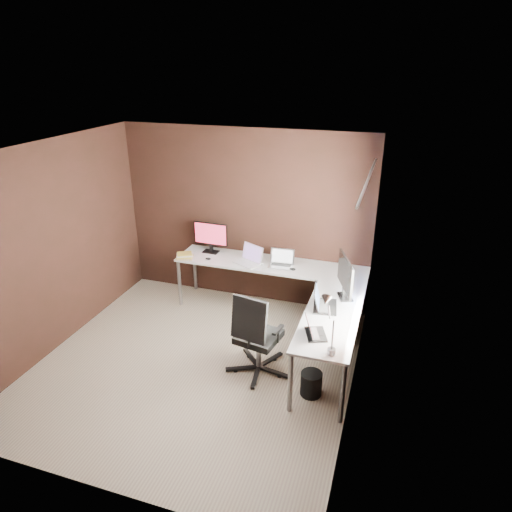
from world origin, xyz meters
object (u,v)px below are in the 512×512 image
at_px(laptop_silver, 281,262).
at_px(drawer_pedestal, 333,314).
at_px(office_chair, 257,350).
at_px(laptop_black_small, 313,331).
at_px(laptop_white, 249,259).
at_px(desk_lamp, 328,317).
at_px(monitor_right, 345,276).
at_px(laptop_black_big, 322,303).
at_px(book_stack, 185,256).
at_px(monitor_left, 211,236).
at_px(wastebasket, 311,384).

bearing_deg(laptop_silver, drawer_pedestal, -25.97).
bearing_deg(drawer_pedestal, laptop_silver, 157.63).
relative_size(laptop_silver, office_chair, 0.33).
bearing_deg(laptop_black_small, laptop_white, 17.60).
bearing_deg(laptop_white, desk_lamp, -25.08).
xyz_separation_m(drawer_pedestal, monitor_right, (0.14, -0.32, 0.72)).
height_order(laptop_silver, laptop_black_big, laptop_black_big).
height_order(monitor_right, laptop_black_small, monitor_right).
xyz_separation_m(laptop_black_big, book_stack, (-2.10, 0.77, -0.02)).
relative_size(laptop_black_big, book_stack, 1.48).
bearing_deg(monitor_left, laptop_silver, -6.01).
distance_m(monitor_left, office_chair, 2.06).
bearing_deg(wastebasket, laptop_white, 128.37).
xyz_separation_m(monitor_left, laptop_silver, (1.10, -0.15, -0.20)).
xyz_separation_m(laptop_black_small, wastebasket, (0.01, -0.02, -0.64)).
bearing_deg(wastebasket, book_stack, 146.82).
height_order(monitor_left, laptop_black_big, monitor_left).
bearing_deg(monitor_right, laptop_white, 45.32).
bearing_deg(laptop_white, laptop_black_big, -11.25).
relative_size(laptop_black_big, desk_lamp, 0.70).
bearing_deg(monitor_left, office_chair, -50.36).
height_order(book_stack, office_chair, office_chair).
bearing_deg(monitor_left, laptop_white, -14.65).
bearing_deg(monitor_right, monitor_left, 47.58).
height_order(monitor_right, laptop_black_big, monitor_right).
bearing_deg(book_stack, drawer_pedestal, -3.97).
bearing_deg(drawer_pedestal, desk_lamp, -85.22).
distance_m(drawer_pedestal, laptop_white, 1.36).
height_order(laptop_black_big, office_chair, office_chair).
distance_m(monitor_right, laptop_black_small, 0.95).
xyz_separation_m(drawer_pedestal, laptop_black_big, (-0.06, -0.62, 0.48)).
height_order(monitor_left, wastebasket, monitor_left).
bearing_deg(laptop_white, monitor_left, -170.01).
relative_size(laptop_white, laptop_silver, 1.29).
relative_size(laptop_white, wastebasket, 1.65).
xyz_separation_m(drawer_pedestal, laptop_silver, (-0.79, 0.33, 0.48)).
bearing_deg(laptop_black_big, desk_lamp, -175.74).
bearing_deg(office_chair, desk_lamp, -13.45).
height_order(laptop_silver, office_chair, office_chair).
height_order(drawer_pedestal, book_stack, book_stack).
xyz_separation_m(monitor_right, office_chair, (-0.84, -0.74, -0.71)).
height_order(monitor_right, wastebasket, monitor_right).
height_order(laptop_black_big, laptop_black_small, laptop_black_big).
xyz_separation_m(book_stack, wastebasket, (2.13, -1.39, -0.63)).
distance_m(drawer_pedestal, book_stack, 2.21).
height_order(monitor_left, monitor_right, monitor_right).
relative_size(monitor_right, laptop_white, 1.32).
distance_m(laptop_silver, desk_lamp, 2.00).
bearing_deg(wastebasket, laptop_black_big, 93.05).
bearing_deg(wastebasket, desk_lamp, -50.32).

